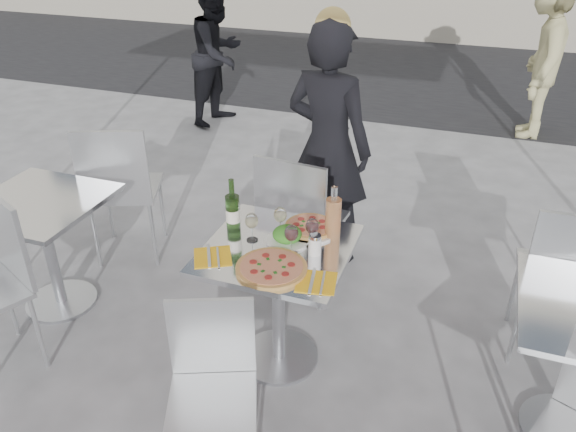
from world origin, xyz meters
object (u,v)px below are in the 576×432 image
(side_chair_rfar, at_px, (568,274))
(sugar_shaker, at_px, (315,245))
(main_table, at_px, (278,281))
(wineglass_red_b, at_px, (312,227))
(chair_near, at_px, (212,376))
(woman_diner, at_px, (328,148))
(wine_bottle, at_px, (233,211))
(wineglass_red_a, at_px, (291,234))
(napkin_left, at_px, (213,256))
(salad_plate, at_px, (287,236))
(side_table_left, at_px, (45,231))
(wineglass_white_b, at_px, (280,216))
(side_chair_lfar, at_px, (120,183))
(chair_far, at_px, (298,216))
(pizza_near, at_px, (271,268))
(pedestrian_b, at_px, (541,55))
(napkin_right, at_px, (316,282))
(wineglass_white_a, at_px, (252,222))
(pedestrian_a, at_px, (218,54))
(carafe, at_px, (333,217))
(pizza_far, at_px, (310,227))

(side_chair_rfar, height_order, sugar_shaker, side_chair_rfar)
(main_table, distance_m, wineglass_red_b, 0.36)
(chair_near, xyz_separation_m, sugar_shaker, (0.24, 0.68, 0.31))
(main_table, bearing_deg, side_chair_rfar, 19.48)
(woman_diner, height_order, wineglass_red_b, woman_diner)
(sugar_shaker, bearing_deg, wine_bottle, 170.91)
(wineglass_red_a, height_order, napkin_left, wineglass_red_a)
(salad_plate, relative_size, napkin_left, 0.90)
(sugar_shaker, bearing_deg, side_table_left, -179.85)
(wineglass_white_b, bearing_deg, side_chair_lfar, 160.45)
(chair_far, relative_size, pizza_near, 2.92)
(pedestrian_b, xyz_separation_m, napkin_right, (-1.07, -4.41, -0.12))
(main_table, bearing_deg, sugar_shaker, 1.33)
(sugar_shaker, height_order, wineglass_red_a, wineglass_red_a)
(wineglass_white_a, height_order, wineglass_white_b, same)
(wineglass_red_b, distance_m, napkin_right, 0.33)
(main_table, distance_m, pizza_near, 0.30)
(pedestrian_a, bearing_deg, woman_diner, -129.71)
(side_table_left, xyz_separation_m, sugar_shaker, (1.69, 0.00, 0.26))
(side_table_left, distance_m, wineglass_red_a, 1.61)
(side_chair_rfar, distance_m, pedestrian_b, 3.70)
(wine_bottle, relative_size, wineglass_red_a, 1.87)
(wine_bottle, distance_m, wineglass_red_b, 0.44)
(woman_diner, height_order, pedestrian_a, woman_diner)
(carafe, distance_m, wineglass_red_b, 0.14)
(pedestrian_a, height_order, wine_bottle, pedestrian_a)
(woman_diner, xyz_separation_m, pizza_far, (0.17, -0.91, -0.07))
(napkin_left, bearing_deg, main_table, 6.60)
(woman_diner, height_order, wineglass_red_a, woman_diner)
(wineglass_white_b, bearing_deg, napkin_left, -126.72)
(chair_near, xyz_separation_m, napkin_right, (0.32, 0.46, 0.26))
(wine_bottle, bearing_deg, side_chair_lfar, 154.51)
(main_table, height_order, wine_bottle, wine_bottle)
(pizza_far, xyz_separation_m, napkin_right, (0.17, -0.44, -0.01))
(chair_near, height_order, side_chair_rfar, side_chair_rfar)
(sugar_shaker, bearing_deg, pizza_near, -127.23)
(pizza_far, height_order, napkin_right, pizza_far)
(pizza_near, relative_size, pizza_far, 1.12)
(woman_diner, height_order, napkin_left, woman_diner)
(wineglass_white_b, height_order, napkin_left, wineglass_white_b)
(chair_far, xyz_separation_m, pizza_near, (0.14, -0.80, 0.17))
(wineglass_white_a, distance_m, napkin_right, 0.49)
(wineglass_white_a, relative_size, napkin_left, 0.64)
(main_table, bearing_deg, pizza_near, -78.26)
(side_chair_lfar, xyz_separation_m, wineglass_red_b, (1.53, -0.53, 0.25))
(main_table, distance_m, wineglass_white_b, 0.35)
(main_table, distance_m, salad_plate, 0.26)
(side_chair_rfar, bearing_deg, salad_plate, 15.98)
(main_table, relative_size, side_chair_rfar, 0.76)
(side_chair_lfar, distance_m, woman_diner, 1.42)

